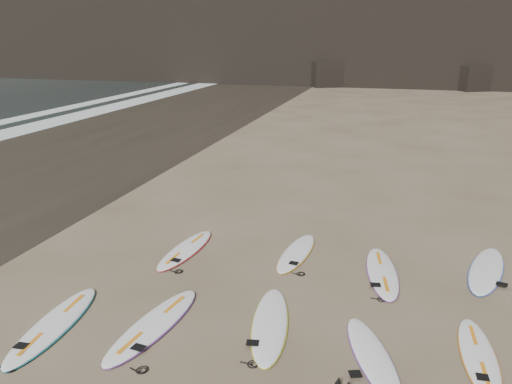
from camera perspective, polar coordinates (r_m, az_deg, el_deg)
ground at (r=9.31m, az=4.16°, el=-15.59°), size 240.00×240.00×0.00m
wet_sand at (r=23.40m, az=-23.05°, el=3.58°), size 12.00×200.00×0.01m
surfboard_0 at (r=10.09m, az=-22.10°, el=-13.80°), size 0.87×2.79×0.10m
surfboard_1 at (r=9.57m, az=-11.61°, el=-14.58°), size 1.03×2.82×0.10m
surfboard_2 at (r=9.42m, az=1.62°, el=-14.78°), size 1.07×2.68×0.09m
surfboard_3 at (r=8.84m, az=13.14°, el=-17.73°), size 1.32×2.34×0.08m
surfboard_4 at (r=9.39m, az=24.08°, el=-16.63°), size 0.64×2.28×0.08m
surfboard_5 at (r=12.46m, az=-8.03°, el=-6.48°), size 0.81×2.60×0.09m
surfboard_6 at (r=12.21m, az=4.66°, el=-6.89°), size 0.81×2.46×0.09m
surfboard_7 at (r=11.57m, az=14.22°, el=-8.84°), size 1.02×2.68×0.09m
surfboard_8 at (r=12.45m, az=24.84°, el=-8.05°), size 1.32×2.80×0.10m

